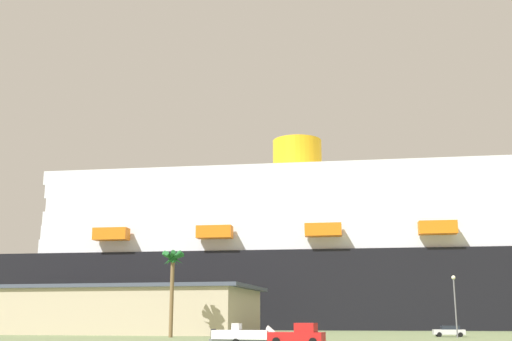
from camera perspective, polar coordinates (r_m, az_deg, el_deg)
ground_plane at (r=118.71m, az=4.26°, el=-14.30°), size 600.00×600.00×0.00m
cruise_ship at (r=159.37m, az=15.52°, el=-7.80°), size 249.60×39.94×55.74m
terminal_building at (r=120.58m, az=-16.82°, el=-11.86°), size 70.30×27.90×7.98m
pickup_truck at (r=66.09m, az=3.84°, el=-14.45°), size 5.86×3.02×2.20m
small_boat_on_trailer at (r=67.67m, az=-0.65°, el=-14.52°), size 8.40×3.14×2.15m
palm_tree at (r=93.15m, az=-7.47°, el=-8.50°), size 3.16×3.41×12.19m
street_lamp at (r=93.78m, az=17.36°, el=-10.77°), size 0.56×0.56×8.43m
parked_car_silver_sedan at (r=98.99m, az=16.90°, el=-13.57°), size 4.48×2.21×1.58m
parked_car_red_hatchback at (r=112.19m, az=-2.08°, el=-13.97°), size 4.84×2.39×1.58m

